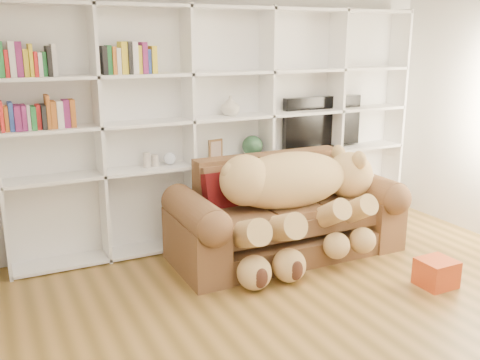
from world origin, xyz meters
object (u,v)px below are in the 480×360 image
gift_box (436,273)px  teddy_bear (295,192)px  tv (322,123)px  sofa (284,218)px

gift_box → teddy_bear: bearing=127.6°
teddy_bear → tv: size_ratio=1.82×
sofa → tv: (0.88, 0.69, 0.80)m
sofa → teddy_bear: bearing=-90.8°
gift_box → tv: 2.18m
tv → teddy_bear: bearing=-135.3°
teddy_bear → tv: tv is taller
gift_box → tv: (0.09, 1.92, 1.03)m
sofa → gift_box: bearing=-57.0°
sofa → tv: tv is taller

